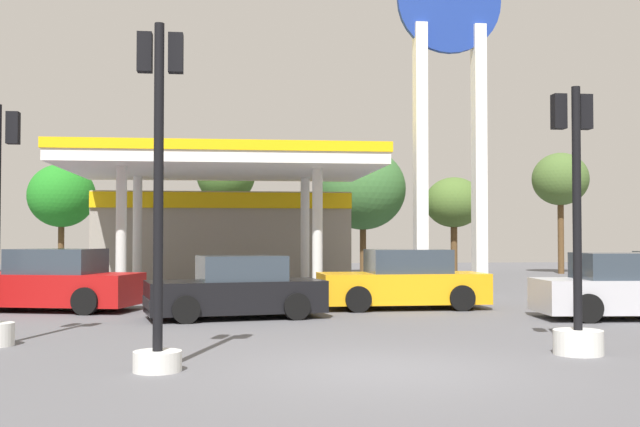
# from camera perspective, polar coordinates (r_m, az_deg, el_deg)

# --- Properties ---
(ground_plane) EXTENTS (90.00, 90.00, 0.00)m
(ground_plane) POSITION_cam_1_polar(r_m,az_deg,el_deg) (11.39, 4.74, -11.26)
(ground_plane) COLOR #56565B
(ground_plane) RESTS_ON ground
(gas_station) EXTENTS (9.97, 12.96, 4.66)m
(gas_station) POSITION_cam_1_polar(r_m,az_deg,el_deg) (31.26, -7.05, -0.89)
(gas_station) COLOR gray
(gas_station) RESTS_ON ground
(station_pole_sign) EXTENTS (3.58, 0.56, 12.76)m
(station_pole_sign) POSITION_cam_1_polar(r_m,az_deg,el_deg) (27.45, 9.38, 11.19)
(station_pole_sign) COLOR white
(station_pole_sign) RESTS_ON ground
(car_2) EXTENTS (4.40, 2.09, 1.56)m
(car_2) POSITION_cam_1_polar(r_m,az_deg,el_deg) (20.88, 6.04, -4.95)
(car_2) COLOR black
(car_2) RESTS_ON ground
(car_3) EXTENTS (4.30, 2.44, 1.45)m
(car_3) POSITION_cam_1_polar(r_m,az_deg,el_deg) (18.43, -6.12, -5.53)
(car_3) COLOR black
(car_3) RESTS_ON ground
(car_5) EXTENTS (4.75, 2.94, 1.59)m
(car_5) POSITION_cam_1_polar(r_m,az_deg,el_deg) (21.27, -18.90, -4.78)
(car_5) COLOR black
(car_5) RESTS_ON ground
(car_6) EXTENTS (4.37, 2.19, 1.52)m
(car_6) POSITION_cam_1_polar(r_m,az_deg,el_deg) (19.54, 21.50, -5.11)
(car_6) COLOR black
(car_6) RESTS_ON ground
(traffic_signal_1) EXTENTS (0.79, 0.79, 4.33)m
(traffic_signal_1) POSITION_cam_1_polar(r_m,az_deg,el_deg) (13.34, 18.14, -4.26)
(traffic_signal_1) COLOR silver
(traffic_signal_1) RESTS_ON ground
(traffic_signal_3) EXTENTS (0.68, 0.70, 4.93)m
(traffic_signal_3) POSITION_cam_1_polar(r_m,az_deg,el_deg) (11.33, -11.65, -1.45)
(traffic_signal_3) COLOR silver
(traffic_signal_3) RESTS_ON ground
(tree_1) EXTENTS (3.27, 3.27, 5.48)m
(tree_1) POSITION_cam_1_polar(r_m,az_deg,el_deg) (40.69, -18.26, 1.22)
(tree_1) COLOR brown
(tree_1) RESTS_ON ground
(tree_2) EXTENTS (2.90, 2.90, 6.53)m
(tree_2) POSITION_cam_1_polar(r_m,az_deg,el_deg) (38.90, -6.85, 2.86)
(tree_2) COLOR brown
(tree_2) RESTS_ON ground
(tree_3) EXTENTS (4.29, 4.29, 6.34)m
(tree_3) POSITION_cam_1_polar(r_m,az_deg,el_deg) (39.36, 3.14, 1.78)
(tree_3) COLOR brown
(tree_3) RESTS_ON ground
(tree_4) EXTENTS (2.81, 2.81, 4.80)m
(tree_4) POSITION_cam_1_polar(r_m,az_deg,el_deg) (38.75, 9.70, 0.76)
(tree_4) COLOR brown
(tree_4) RESTS_ON ground
(tree_5) EXTENTS (2.88, 2.88, 6.23)m
(tree_5) POSITION_cam_1_polar(r_m,az_deg,el_deg) (42.28, 17.06, 2.35)
(tree_5) COLOR brown
(tree_5) RESTS_ON ground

